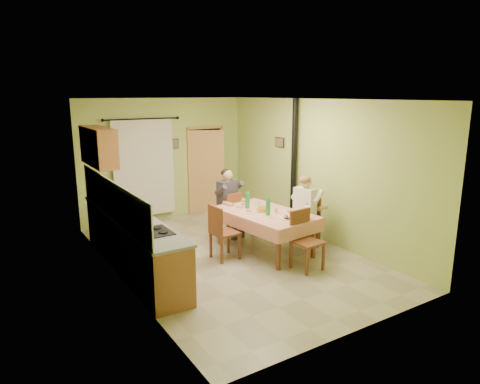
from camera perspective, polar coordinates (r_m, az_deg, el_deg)
floor at (r=7.90m, az=-1.16°, el=-8.51°), size 4.00×6.00×0.01m
room_shell at (r=7.43m, az=-1.23°, el=4.66°), size 4.04×6.04×2.82m
kitchen_run at (r=7.42m, az=-14.25°, el=-6.41°), size 0.64×3.64×1.56m
upper_cabinets at (r=8.30m, az=-18.39°, el=5.79°), size 0.35×1.40×0.70m
curtain at (r=9.89m, az=-12.67°, el=3.18°), size 1.70×0.07×2.22m
doorway at (r=10.55m, az=-4.49°, el=2.89°), size 0.96×0.36×2.15m
dining_table at (r=8.04m, az=3.33°, el=-5.27°), size 1.36×2.03×0.76m
tableware at (r=7.84m, az=4.07°, el=-2.34°), size 0.88×1.56×0.33m
chair_far at (r=8.81m, az=-1.49°, el=-4.22°), size 0.47×0.47×0.96m
chair_near at (r=7.33m, az=8.86°, el=-7.98°), size 0.47×0.47×1.00m
chair_right at (r=8.32m, az=8.69°, el=-5.41°), size 0.51×0.51×0.98m
chair_left at (r=7.69m, az=-2.11°, el=-6.81°), size 0.45×0.45×1.00m
man_far at (r=8.66m, az=-1.57°, el=-0.47°), size 0.63×0.54×1.39m
man_right at (r=8.14m, az=8.78°, el=-1.51°), size 0.55×0.64×1.39m
stove_flue at (r=9.13m, az=7.12°, el=1.08°), size 0.24×0.24×2.80m
picture_back at (r=10.18m, az=-8.68°, el=6.39°), size 0.19×0.03×0.23m
picture_right at (r=9.51m, az=5.29°, el=6.63°), size 0.03×0.31×0.21m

